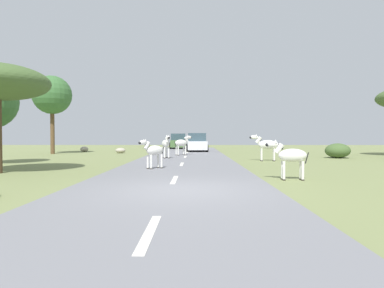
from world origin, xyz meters
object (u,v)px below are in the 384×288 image
Objects in this scene: rock_0 at (84,149)px; zebra_1 at (266,145)px; bush_1 at (338,151)px; zebra_4 at (182,143)px; car_1 at (197,143)px; zebra_0 at (166,144)px; tree_3 at (52,95)px; zebra_2 at (290,156)px; zebra_3 at (153,151)px; rock_2 at (120,150)px; car_0 at (178,142)px.

zebra_1 is at bearing -36.60° from rock_0.
zebra_4 is at bearing 167.57° from bush_1.
car_1 is 2.61× the size of bush_1.
zebra_0 reaches higher than rock_0.
zebra_4 is 6.53m from car_1.
tree_3 reaches higher than rock_0.
zebra_0 is 0.36× the size of car_1.
zebra_2 is at bearing -20.48° from zebra_4.
zebra_3 is 10.31m from zebra_4.
car_1 is at bearing 21.98° from rock_2.
zebra_1 is 14.07m from rock_2.
zebra_1 reaches higher than zebra_4.
zebra_2 reaches higher than rock_2.
zebra_1 is at bearing -38.90° from rock_2.
rock_0 is at bearing -143.58° from car_0.
zebra_0 is at bearing -46.58° from zebra_3.
rock_0 is at bearing -18.96° from zebra_3.
car_0 is at bearing -46.83° from zebra_3.
zebra_1 is 6.18m from bush_1.
zebra_2 is 22.61m from tree_3.
rock_0 is at bearing 59.70° from zebra_1.
tree_3 reaches higher than zebra_3.
zebra_3 is at bearing 135.98° from zebra_1.
zebra_1 reaches higher than zebra_2.
zebra_1 is 1.13× the size of zebra_4.
zebra_0 is at bearing -93.59° from car_0.
zebra_0 is at bearing -54.07° from zebra_4.
zebra_0 is 6.54m from zebra_1.
rock_0 is at bearing 179.88° from car_1.
zebra_0 is 9.96m from car_1.
zebra_1 is 0.27× the size of tree_3.
zebra_0 reaches higher than zebra_2.
car_0 reaches higher than rock_0.
car_1 is at bearing 12.05° from zebra_2.
bush_1 is at bearing -56.56° from car_0.
zebra_0 is 0.24× the size of tree_3.
zebra_0 reaches higher than zebra_4.
bush_1 is (6.54, 11.21, -0.33)m from zebra_2.
bush_1 is at bearing -12.43° from tree_3.
zebra_0 is 0.36× the size of car_0.
zebra_4 is 0.35× the size of car_1.
rock_2 is (-9.93, 17.31, -0.61)m from zebra_2.
bush_1 is 17.56m from rock_2.
car_0 is (-0.07, 16.53, -0.13)m from zebra_0.
car_1 is 10.76m from rock_0.
tree_3 is at bearing -164.51° from car_1.
car_0 is (-5.34, 26.82, 0.01)m from zebra_2.
zebra_4 is (-4.33, 13.61, 0.13)m from zebra_2.
zebra_4 reaches higher than zebra_3.
zebra_1 is at bearing -74.72° from car_0.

